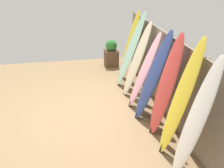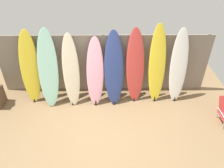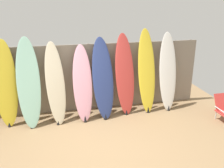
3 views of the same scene
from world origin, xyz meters
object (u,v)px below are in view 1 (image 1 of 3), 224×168
surfboard_yellow_6 (180,100)px  planter_box (111,54)px  surfboard_pink_3 (144,72)px  surfboard_red_5 (166,87)px  surfboard_navy_4 (153,77)px  surfboard_seafoam_1 (131,50)px  surfboard_yellow_0 (130,45)px  surfboard_white_7 (195,122)px  surfboard_cream_2 (137,60)px

surfboard_yellow_6 → planter_box: size_ratio=2.42×
surfboard_pink_3 → surfboard_red_5: size_ratio=0.88×
surfboard_navy_4 → surfboard_red_5: 0.59m
surfboard_seafoam_1 → surfboard_red_5: bearing=2.0°
surfboard_yellow_0 → surfboard_pink_3: size_ratio=1.10×
surfboard_white_7 → surfboard_navy_4: bearing=-178.5°
surfboard_navy_4 → planter_box: surfboard_navy_4 is taller
surfboard_pink_3 → surfboard_white_7: bearing=2.0°
surfboard_red_5 → surfboard_yellow_0: bearing=179.6°
surfboard_seafoam_1 → surfboard_pink_3: surfboard_seafoam_1 is taller
surfboard_red_5 → surfboard_pink_3: bearing=-175.7°
surfboard_pink_3 → surfboard_yellow_6: 1.72m
surfboard_cream_2 → surfboard_pink_3: bearing=-0.8°
surfboard_yellow_6 → surfboard_white_7: surfboard_yellow_6 is taller
surfboard_cream_2 → planter_box: size_ratio=2.15×
surfboard_seafoam_1 → surfboard_pink_3: bearing=-0.0°
surfboard_yellow_6 → planter_box: (-4.58, -0.36, -0.65)m
surfboard_seafoam_1 → surfboard_pink_3: 1.28m
surfboard_yellow_0 → surfboard_yellow_6: (3.51, 0.00, 0.06)m
surfboard_seafoam_1 → surfboard_cream_2: size_ratio=1.07×
surfboard_seafoam_1 → surfboard_yellow_6: surfboard_yellow_6 is taller
surfboard_navy_4 → planter_box: (-3.39, -0.28, -0.58)m
surfboard_red_5 → planter_box: (-3.98, -0.33, -0.62)m
surfboard_cream_2 → surfboard_white_7: 2.96m
surfboard_yellow_0 → surfboard_red_5: (2.91, -0.02, 0.03)m
surfboard_navy_4 → surfboard_cream_2: bearing=-178.9°
surfboard_navy_4 → surfboard_red_5: size_ratio=0.96×
surfboard_yellow_0 → surfboard_white_7: surfboard_white_7 is taller
surfboard_seafoam_1 → surfboard_navy_4: 1.79m
surfboard_yellow_6 → surfboard_navy_4: bearing=-176.4°
surfboard_yellow_0 → surfboard_pink_3: (1.80, -0.10, -0.10)m
surfboard_yellow_0 → surfboard_white_7: size_ratio=0.98×
surfboard_cream_2 → surfboard_red_5: size_ratio=0.93×
surfboard_yellow_0 → planter_box: 1.27m
surfboard_yellow_6 → surfboard_yellow_0: bearing=-179.9°
surfboard_pink_3 → planter_box: surfboard_pink_3 is taller
surfboard_navy_4 → planter_box: size_ratio=2.23×
surfboard_seafoam_1 → surfboard_yellow_0: bearing=169.1°
planter_box → surfboard_pink_3: bearing=5.0°
surfboard_yellow_0 → planter_box: (-1.07, -0.35, -0.59)m
surfboard_seafoam_1 → surfboard_cream_2: (0.61, 0.01, -0.07)m
surfboard_yellow_0 → surfboard_seafoam_1: bearing=-10.9°
surfboard_cream_2 → surfboard_navy_4: (1.18, 0.02, 0.04)m
planter_box → surfboard_navy_4: bearing=4.8°
surfboard_navy_4 → surfboard_red_5: surfboard_red_5 is taller
surfboard_navy_4 → surfboard_pink_3: bearing=-176.5°
surfboard_white_7 → surfboard_pink_3: bearing=-178.0°
surfboard_pink_3 → surfboard_navy_4: surfboard_navy_4 is taller
surfboard_pink_3 → surfboard_red_5: 1.12m
surfboard_navy_4 → surfboard_yellow_6: surfboard_yellow_6 is taller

